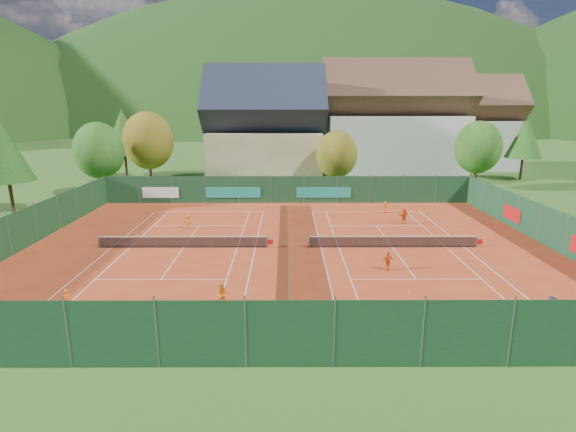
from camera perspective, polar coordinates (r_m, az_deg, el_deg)
The scene contains 32 objects.
ground at distance 34.36m, azimuth 0.01°, elevation -4.08°, with size 600.00×600.00×0.00m, color #2D551A.
clay_pad at distance 34.35m, azimuth 0.01°, elevation -4.04°, with size 40.00×32.00×0.01m, color #AD3819.
court_markings_left at distance 35.23m, azimuth -13.14°, elevation -3.94°, with size 11.03×23.83×0.00m.
court_markings_right at distance 35.30m, azimuth 13.14°, elevation -3.91°, with size 11.03×23.83×0.00m.
tennis_net_left at distance 35.05m, azimuth -12.94°, elevation -3.17°, with size 13.30×0.10×1.02m.
tennis_net_right at distance 35.19m, azimuth 13.43°, elevation -3.14°, with size 13.30×0.10×1.02m.
court_divider at distance 34.20m, azimuth 0.01°, elevation -3.25°, with size 0.03×28.80×1.00m.
fence_north at distance 49.51m, azimuth -0.60°, elevation 3.33°, with size 40.00×0.10×3.00m.
fence_south at distance 19.01m, azimuth 0.23°, elevation -14.77°, with size 40.00×0.04×3.00m.
fence_west at distance 39.30m, azimuth -30.59°, elevation -1.44°, with size 0.04×32.00×3.00m.
fence_east at distance 39.49m, azimuth 30.44°, elevation -1.38°, with size 0.09×32.00×3.00m.
chalet at distance 62.85m, azimuth -2.89°, elevation 10.33°, with size 16.20×12.00×16.00m.
hotel_block_a at distance 70.61m, azimuth 13.23°, elevation 11.00°, with size 21.60×11.00×17.25m.
hotel_block_b at distance 82.47m, azimuth 21.56°, elevation 10.26°, with size 17.28×10.00×15.50m.
tree_west_front at distance 57.26m, azimuth -22.89°, elevation 7.66°, with size 5.72×5.72×8.69m.
tree_west_mid at distance 61.49m, azimuth -17.35°, elevation 9.12°, with size 6.44×6.44×9.78m.
tree_west_back at distance 70.91m, azimuth -20.22°, elevation 10.01°, with size 5.60×5.60×10.00m.
tree_center at distance 55.32m, azimuth 6.20°, elevation 7.78°, with size 5.01×5.01×7.60m.
tree_east_front at distance 61.81m, azimuth 22.99°, elevation 8.04°, with size 5.72×5.72×8.69m.
tree_east_mid at distance 73.26m, azimuth 27.90°, elevation 8.83°, with size 5.04×5.04×9.00m.
tree_west_side at distance 52.83m, azimuth -32.32°, elevation 6.89°, with size 5.04×5.04×9.00m.
tree_east_back at distance 77.32m, azimuth 19.86°, elevation 10.31°, with size 7.15×7.15×10.86m.
mountain_backdrop at distance 272.36m, azimuth 5.82°, elevation 3.30°, with size 820.00×530.00×242.00m.
ball_hopper at distance 27.96m, azimuth 30.55°, elevation -9.20°, with size 0.34×0.34×0.80m.
loose_ball_0 at distance 29.23m, azimuth -15.27°, elevation -7.81°, with size 0.07×0.07×0.07m, color #CCD833.
loose_ball_1 at distance 27.53m, azimuth 15.08°, elevation -9.18°, with size 0.07×0.07×0.07m, color #CCD833.
player_left_near at distance 26.40m, azimuth -26.14°, elevation -9.70°, with size 0.49×0.32×1.35m, color #EF5C15.
player_left_mid at distance 24.74m, azimuth -8.34°, elevation -9.90°, with size 0.67×0.52×1.37m, color orange.
player_left_far at distance 40.15m, azimuth -12.61°, elevation -0.72°, with size 0.87×0.50×1.35m, color orange.
player_right_near at distance 30.35m, azimuth 12.55°, elevation -5.59°, with size 0.75×0.31×1.29m, color #E84D14.
player_right_far_a at distance 46.15m, azimuth 12.28°, elevation 1.10°, with size 0.58×0.38×1.18m, color #CC5C12.
player_right_far_b at distance 42.40m, azimuth 14.50°, elevation 0.05°, with size 1.38×0.44×1.49m, color #E35314.
Camera 1 is at (-0.14, -32.66, 10.65)m, focal length 28.00 mm.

